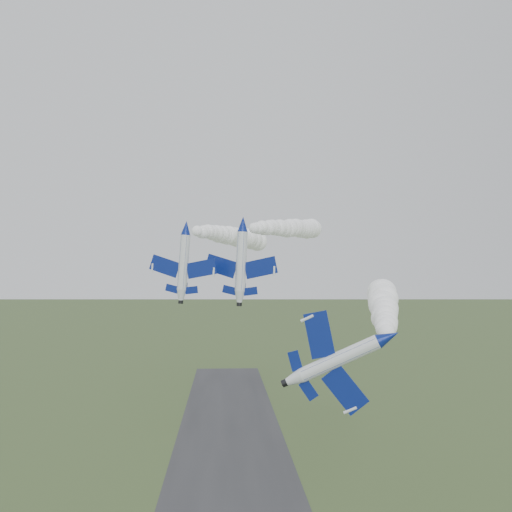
# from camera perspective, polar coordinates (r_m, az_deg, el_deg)

# --- Properties ---
(runway) EXTENTS (24.00, 260.00, 0.04)m
(runway) POSITION_cam_1_polar(r_m,az_deg,el_deg) (104.04, -2.37, -22.25)
(runway) COLOR #303033
(runway) RESTS_ON ground
(jet_lead) EXTENTS (5.96, 13.09, 9.89)m
(jet_lead) POSITION_cam_1_polar(r_m,az_deg,el_deg) (59.72, 13.13, -7.89)
(jet_lead) COLOR white
(smoke_trail_jet_lead) EXTENTS (19.96, 59.22, 5.59)m
(smoke_trail_jet_lead) POSITION_cam_1_polar(r_m,az_deg,el_deg) (92.41, 12.63, -4.88)
(smoke_trail_jet_lead) COLOR white
(jet_pair_left) EXTENTS (11.12, 12.98, 3.28)m
(jet_pair_left) POSITION_cam_1_polar(r_m,az_deg,el_deg) (90.93, -7.03, 2.83)
(jet_pair_left) COLOR white
(smoke_trail_jet_pair_left) EXTENTS (21.71, 60.48, 5.16)m
(smoke_trail_jet_pair_left) POSITION_cam_1_polar(r_m,az_deg,el_deg) (123.75, -2.27, 1.96)
(smoke_trail_jet_pair_left) COLOR white
(jet_pair_right) EXTENTS (12.08, 13.92, 3.57)m
(jet_pair_right) POSITION_cam_1_polar(r_m,az_deg,el_deg) (91.41, -1.34, 3.24)
(jet_pair_right) COLOR white
(smoke_trail_jet_pair_right) EXTENTS (23.92, 53.70, 4.76)m
(smoke_trail_jet_pair_right) POSITION_cam_1_polar(r_m,az_deg,el_deg) (122.06, 3.35, 2.77)
(smoke_trail_jet_pair_right) COLOR white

